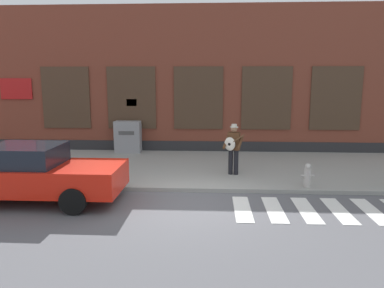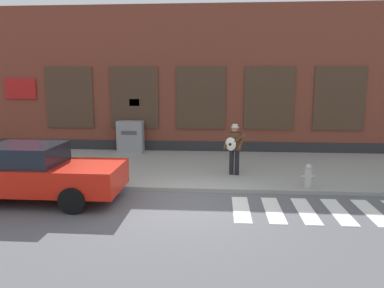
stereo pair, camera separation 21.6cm
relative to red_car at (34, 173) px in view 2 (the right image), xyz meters
The scene contains 8 objects.
ground_plane 4.19m from the red_car, ahead, with size 160.00×160.00×0.00m, color #56565B.
sidewalk 5.66m from the red_car, 42.77° to the left, with size 28.00×5.60×0.12m.
building_backdrop 9.83m from the red_car, 64.42° to the left, with size 28.00×4.06×6.26m.
crosswalk 7.93m from the red_car, ahead, with size 5.20×1.90×0.01m.
red_car is the anchor object (origin of this frame).
busker 6.03m from the red_car, 26.22° to the left, with size 0.72×0.67×1.67m.
utility_box 6.27m from the red_car, 79.51° to the left, with size 1.09×0.54×1.33m.
fire_hydrant 7.63m from the red_car, 10.27° to the left, with size 0.38×0.20×0.70m.
Camera 2 is at (0.81, -9.42, 3.28)m, focal length 35.00 mm.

